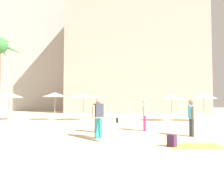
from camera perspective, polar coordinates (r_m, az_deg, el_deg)
ground at (r=5.74m, az=-8.90°, el=-18.81°), size 120.00×120.00×0.00m
hotel_pink at (r=36.66m, az=5.67°, el=8.19°), size 20.26×8.47×17.42m
hotel_tower_gray at (r=50.23m, az=-18.08°, el=13.09°), size 17.34×10.15×30.83m
cafe_umbrella_0 at (r=19.78m, az=-7.04°, el=-1.59°), size 2.53×2.53×2.25m
cafe_umbrella_1 at (r=21.79m, az=-23.90°, el=-1.18°), size 2.31×2.31×2.41m
cafe_umbrella_2 at (r=19.82m, az=14.40°, el=-1.83°), size 2.31×2.31×2.20m
cafe_umbrella_3 at (r=20.39m, az=-13.81°, el=-1.23°), size 2.10×2.10×2.38m
cafe_umbrella_4 at (r=20.27m, az=21.54°, el=-1.43°), size 2.09×2.09×2.31m
beach_towel at (r=8.89m, az=19.69°, el=-12.96°), size 1.96×1.22×0.01m
backpack at (r=8.52m, az=14.50°, el=-12.14°), size 0.35×0.35×0.42m
person_far_right at (r=9.95m, az=-3.38°, el=-6.66°), size 2.30×2.65×1.75m
person_mid_left at (r=11.26m, az=18.92°, el=-6.21°), size 0.24×0.60×1.67m
person_near_right at (r=11.98m, az=-3.46°, el=-6.24°), size 0.61×0.28×1.64m
person_far_left at (r=12.74m, az=8.04°, el=-5.89°), size 0.27×0.61×1.69m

